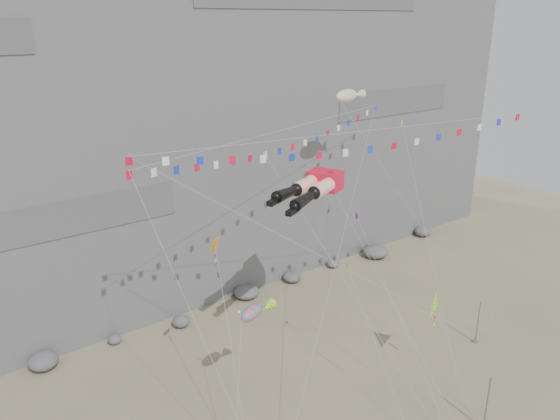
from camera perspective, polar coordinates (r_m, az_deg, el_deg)
name	(u,v)px	position (r m, az deg, el deg)	size (l,w,h in m)	color
ground	(366,379)	(45.98, 8.93, -17.08)	(120.00, 120.00, 0.00)	gray
cliff	(165,40)	(63.29, -11.93, 17.02)	(80.00, 28.00, 50.00)	slate
talus_boulders	(247,292)	(56.75, -3.52, -8.57)	(60.00, 3.00, 1.20)	slate
anchor_pole_center	(487,403)	(42.26, 20.82, -18.34)	(0.12, 0.12, 4.31)	gray
anchor_pole_right	(478,322)	(51.76, 19.97, -10.93)	(0.12, 0.12, 4.08)	gray
legs_kite	(312,188)	(40.93, 3.37, 2.35)	(8.41, 16.06, 20.96)	red
flag_banner_upper	(286,129)	(45.01, 0.65, 8.42)	(30.80, 19.83, 26.99)	red
flag_banner_lower	(359,132)	(40.84, 8.27, 8.09)	(33.14, 9.13, 23.18)	red
harlequin_kite	(215,246)	(35.75, -6.80, -3.71)	(3.16, 8.32, 15.29)	red
fish_windsock	(252,313)	(37.55, -2.97, -10.68)	(6.83, 6.29, 10.97)	#FD530C
delta_kite	(436,306)	(44.59, 16.01, -9.63)	(2.79, 5.66, 8.31)	yellow
blimp_windsock	(347,96)	(52.07, 6.98, 11.70)	(7.30, 15.77, 25.60)	beige
small_kite_a	(269,159)	(40.45, -1.20, 5.32)	(5.45, 14.09, 22.86)	#F75614
small_kite_b	(358,219)	(48.04, 8.15, -0.94)	(4.01, 13.24, 16.97)	purple
small_kite_c	(348,268)	(41.70, 7.11, -6.04)	(1.88, 8.57, 12.43)	green
small_kite_d	(403,128)	(50.39, 12.73, 8.40)	(7.25, 13.94, 23.54)	yellow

